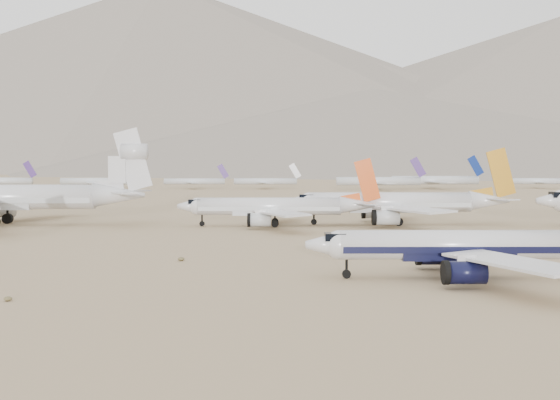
% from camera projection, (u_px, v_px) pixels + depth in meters
% --- Properties ---
extents(ground, '(7000.00, 7000.00, 0.00)m').
position_uv_depth(ground, '(412.00, 277.00, 86.50)').
color(ground, olive).
rests_on(ground, ground).
extents(main_airliner, '(40.72, 39.77, 14.37)m').
position_uv_depth(main_airliner, '(479.00, 246.00, 85.30)').
color(main_airliner, silver).
rests_on(main_airliner, ground).
extents(row2_gold_tail, '(49.59, 48.50, 17.66)m').
position_uv_depth(row2_gold_tail, '(399.00, 203.00, 160.09)').
color(row2_gold_tail, silver).
rests_on(row2_gold_tail, ground).
extents(row2_orange_tail, '(42.75, 41.82, 15.25)m').
position_uv_depth(row2_orange_tail, '(277.00, 207.00, 156.02)').
color(row2_orange_tail, silver).
rests_on(row2_orange_tail, ground).
extents(row2_white_trijet, '(62.59, 61.17, 22.18)m').
position_uv_depth(row2_white_trijet, '(8.00, 197.00, 158.90)').
color(row2_white_trijet, silver).
rests_on(row2_white_trijet, ground).
extents(distant_storage_row, '(518.23, 62.29, 16.24)m').
position_uv_depth(distant_storage_row, '(325.00, 181.00, 382.78)').
color(distant_storage_row, silver).
rests_on(distant_storage_row, ground).
extents(mountain_range, '(7354.00, 3024.00, 470.00)m').
position_uv_depth(mountain_range, '(310.00, 92.00, 1722.76)').
color(mountain_range, slate).
rests_on(mountain_range, ground).
extents(desert_scrub, '(219.83, 121.67, 0.63)m').
position_uv_depth(desert_scrub, '(162.00, 318.00, 62.26)').
color(desert_scrub, brown).
rests_on(desert_scrub, ground).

